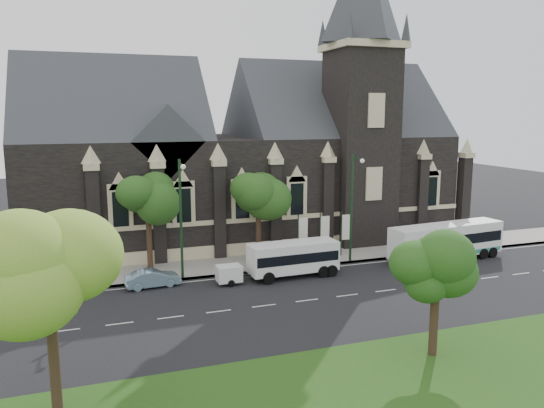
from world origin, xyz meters
name	(u,v)px	position (x,y,z in m)	size (l,w,h in m)	color
ground	(264,306)	(0.00, 0.00, 0.00)	(160.00, 160.00, 0.00)	black
sidewalk	(227,265)	(0.00, 9.50, 0.07)	(80.00, 5.00, 0.15)	gray
museum	(253,155)	(5.12, 18.78, 8.17)	(40.00, 17.70, 29.90)	black
tree_park_near	(54,262)	(-11.77, -8.77, 6.42)	(4.42, 4.42, 8.56)	black
tree_park_east	(438,267)	(6.18, -9.32, 4.62)	(3.40, 3.40, 6.28)	black
tree_walk_right	(260,191)	(3.21, 10.71, 5.82)	(4.08, 4.08, 7.80)	black
tree_walk_left	(150,198)	(-5.80, 10.70, 5.73)	(3.91, 3.91, 7.64)	black
street_lamp_near	(353,202)	(10.00, 7.09, 5.11)	(0.36, 1.88, 9.00)	#163219
street_lamp_mid	(181,213)	(-4.00, 7.09, 5.11)	(0.36, 1.88, 9.00)	#163219
banner_flag_left	(301,233)	(6.29, 9.00, 2.38)	(0.90, 0.10, 4.00)	#163219
banner_flag_center	(323,231)	(8.29, 9.00, 2.38)	(0.90, 0.10, 4.00)	#163219
banner_flag_right	(344,230)	(10.29, 9.00, 2.38)	(0.90, 0.10, 4.00)	#163219
tour_coach	(446,241)	(17.93, 5.20, 1.69)	(10.77, 3.38, 3.09)	white
shuttle_bus	(294,257)	(4.09, 5.21, 1.53)	(6.92, 2.65, 2.64)	white
box_trailer	(229,274)	(-1.00, 5.06, 0.78)	(2.57, 1.50, 1.37)	silver
sedan	(153,278)	(-6.32, 6.20, 0.64)	(1.35, 3.88, 1.28)	#7B9FB2
car_far_red	(18,296)	(-14.95, 5.24, 0.65)	(1.54, 3.83, 1.31)	maroon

